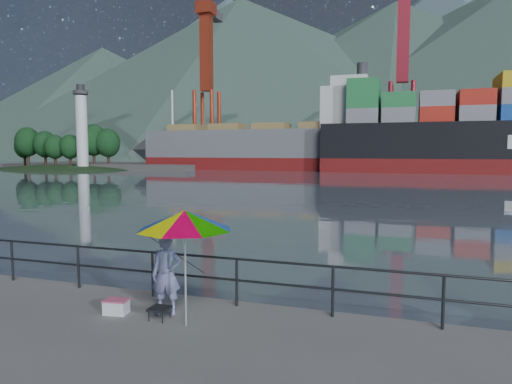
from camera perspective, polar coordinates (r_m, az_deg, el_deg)
harbor_water at (r=137.18m, az=15.73°, el=3.63°), size 500.00×280.00×0.00m
far_dock at (r=100.12m, az=20.47°, el=3.00°), size 200.00×40.00×0.40m
guardrail at (r=11.08m, az=-17.28°, el=-9.27°), size 22.00×0.06×1.03m
mountains at (r=219.58m, az=27.39°, el=13.07°), size 600.00×332.80×80.00m
lighthouse_islet at (r=92.32m, az=-23.29°, el=2.91°), size 48.00×26.40×19.20m
fisherman at (r=9.36m, az=-11.15°, el=-10.05°), size 0.67×0.54×1.59m
beach_umbrella at (r=8.41m, az=-8.91°, el=-3.50°), size 1.82×1.82×2.17m
folding_stool at (r=9.25m, az=-11.97°, el=-14.60°), size 0.37×0.37×0.24m
cooler_bag at (r=9.77m, az=-17.06°, el=-13.62°), size 0.49×0.36×0.26m
fishing_rod at (r=10.74m, az=-9.75°, el=-12.46°), size 0.61×1.62×1.21m
bulk_carrier at (r=83.25m, az=2.71°, el=5.84°), size 46.10×7.98×14.50m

